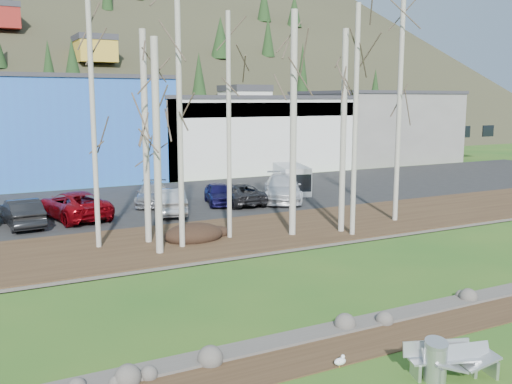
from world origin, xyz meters
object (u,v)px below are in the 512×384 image
car_5 (169,201)px  car_1 (22,213)px  car_3 (152,194)px  car_7 (283,188)px  van_white (292,179)px  car_6 (239,194)px  bench_intact (441,359)px  litter_bin (435,362)px  car_4 (219,193)px  bench_damaged (462,362)px  seagull (340,361)px  car_2 (74,205)px

car_5 → car_1: bearing=10.8°
car_3 → car_7: (7.71, -2.53, 0.16)m
car_1 → car_3: bearing=-163.1°
car_5 → van_white: size_ratio=0.96×
car_6 → van_white: van_white is taller
car_1 → bench_intact: bearing=104.3°
litter_bin → car_7: (8.46, 21.66, 0.49)m
car_3 → van_white: (9.80, -0.20, 0.29)m
car_4 → bench_damaged: bearing=-84.5°
bench_damaged → seagull: (-2.19, 1.76, -0.24)m
bench_intact → car_4: car_4 is taller
car_2 → car_3: size_ratio=1.22×
car_1 → bench_damaged: bearing=104.8°
car_1 → car_7: size_ratio=0.78×
bench_intact → bench_damaged: bearing=-26.2°
car_1 → car_5: bearing=172.9°
bench_intact → car_6: car_6 is taller
bench_intact → car_2: car_2 is taller
bench_intact → seagull: bearing=161.8°
litter_bin → seagull: litter_bin is taller
seagull → car_1: (-5.34, 19.61, 0.70)m
car_3 → car_1: bearing=-136.8°
litter_bin → van_white: van_white is taller
seagull → car_4: car_4 is taller
car_2 → car_5: car_2 is taller
car_1 → seagull: bearing=100.6°
bench_intact → bench_damaged: (0.32, -0.32, -0.03)m
car_6 → car_7: 2.95m
litter_bin → seagull: bearing=134.6°
litter_bin → bench_damaged: bearing=-16.3°
litter_bin → car_5: car_5 is taller
car_7 → car_3: bearing=-170.2°
bench_damaged → car_6: 22.57m
bench_intact → car_4: bearing=98.8°
car_2 → bench_intact: bearing=90.3°
car_4 → car_6: (1.12, -0.48, -0.02)m
bench_damaged → car_5: car_5 is taller
van_white → bench_damaged: bearing=-94.5°
car_3 → car_6: car_3 is taller
litter_bin → seagull: (-1.54, 1.57, -0.30)m
litter_bin → car_2: (-4.24, 21.95, 0.44)m
car_2 → car_6: size_ratio=1.17×
litter_bin → car_3: (0.75, 24.19, 0.33)m
car_5 → van_white: 10.33m
car_7 → seagull: bearing=-88.5°
car_4 → car_5: (-3.69, -1.48, 0.07)m
bench_damaged → car_5: size_ratio=0.41×
car_1 → car_4: 11.35m
bench_damaged → car_7: 23.21m
car_2 → car_4: 8.65m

